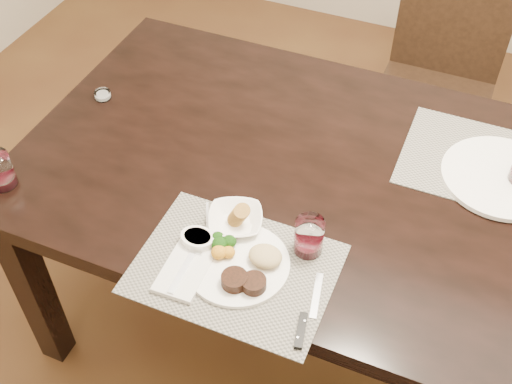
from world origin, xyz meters
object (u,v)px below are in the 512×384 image
at_px(far_plate, 501,177).
at_px(cracker_bowl, 235,220).
at_px(chair_far, 440,73).
at_px(dinner_plate, 242,264).
at_px(steak_knife, 305,322).
at_px(wine_glass_near, 309,238).

bearing_deg(far_plate, cracker_bowl, -144.18).
distance_m(chair_far, cracker_bowl, 1.26).
height_order(chair_far, dinner_plate, chair_far).
height_order(cracker_bowl, far_plate, cracker_bowl).
distance_m(steak_knife, wine_glass_near, 0.21).
bearing_deg(dinner_plate, cracker_bowl, 127.10).
height_order(chair_far, far_plate, chair_far).
bearing_deg(chair_far, wine_glass_near, -95.74).
xyz_separation_m(steak_knife, cracker_bowl, (-0.25, 0.20, 0.01)).
height_order(steak_knife, wine_glass_near, wine_glass_near).
xyz_separation_m(chair_far, wine_glass_near, (-0.12, -1.20, 0.29)).
distance_m(dinner_plate, steak_knife, 0.20).
relative_size(chair_far, cracker_bowl, 5.18).
bearing_deg(dinner_plate, far_plate, 52.77).
height_order(dinner_plate, steak_knife, dinner_plate).
height_order(dinner_plate, cracker_bowl, cracker_bowl).
height_order(chair_far, wine_glass_near, chair_far).
relative_size(wine_glass_near, far_plate, 0.31).
xyz_separation_m(wine_glass_near, far_plate, (0.39, 0.42, -0.04)).
bearing_deg(far_plate, wine_glass_near, -132.71).
height_order(steak_knife, cracker_bowl, cracker_bowl).
distance_m(steak_knife, cracker_bowl, 0.32).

